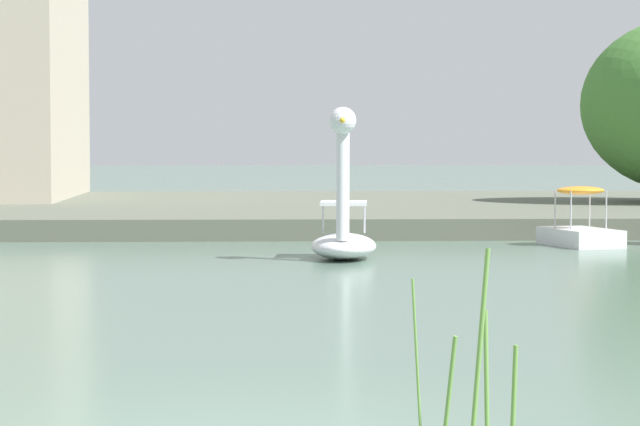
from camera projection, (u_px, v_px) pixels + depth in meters
The scene contains 4 objects.
shore_bank_far at pixel (267, 210), 41.21m from camera, with size 144.82×22.01×0.55m, color #5B6051.
swan_boat at pixel (343, 229), 25.17m from camera, with size 1.56×2.53×3.15m.
pedal_boat_orange at pixel (580, 229), 28.78m from camera, with size 1.73×2.40×1.42m.
reed_clump_foreground at pixel (563, 383), 8.47m from camera, with size 2.67×0.85×1.59m.
Camera 1 is at (0.16, -9.02, 2.23)m, focal length 67.86 mm.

